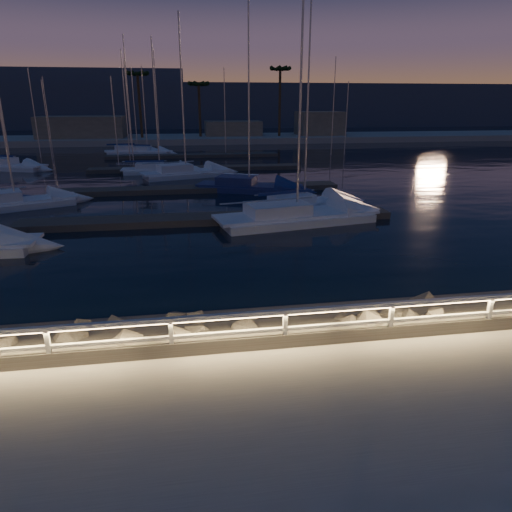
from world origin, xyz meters
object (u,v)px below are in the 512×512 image
object	(u,v)px
sailboat_n	(146,151)
sailboat_m	(130,151)
sailboat_c	(302,204)
guard_rail	(245,322)
sailboat_j	(184,173)
sailboat_i	(9,166)
sailboat_f	(12,202)
sailboat_g	(246,186)
sailboat_k	(158,169)
sailboat_d	(293,216)

from	to	relation	value
sailboat_n	sailboat_m	bearing A→B (deg)	-166.46
sailboat_c	sailboat_n	size ratio (longest dim) A/B	1.14
guard_rail	sailboat_j	xyz separation A→B (m)	(-1.32, 33.43, -0.91)
sailboat_i	sailboat_j	distance (m)	19.75
sailboat_i	sailboat_m	size ratio (longest dim) A/B	1.06
sailboat_f	sailboat_g	xyz separation A→B (m)	(16.42, 3.70, -0.01)
sailboat_c	sailboat_k	xyz separation A→B (m)	(-10.16, 18.02, -0.01)
sailboat_c	sailboat_n	distance (m)	38.46
sailboat_g	sailboat_i	xyz separation A→B (m)	(-23.00, 15.94, 0.02)
sailboat_k	sailboat_n	bearing A→B (deg)	99.36
sailboat_i	sailboat_k	xyz separation A→B (m)	(15.56, -4.98, -0.05)
sailboat_j	sailboat_n	distance (m)	21.84
sailboat_m	sailboat_n	bearing A→B (deg)	-15.98
guard_rail	sailboat_c	size ratio (longest dim) A/B	3.40
sailboat_g	sailboat_j	xyz separation A→B (m)	(-4.90, 8.02, 0.03)
sailboat_c	sailboat_j	xyz separation A→B (m)	(-7.62, 15.08, 0.05)
sailboat_j	sailboat_g	bearing A→B (deg)	-77.13
sailboat_c	sailboat_g	world-z (taller)	sailboat_g
guard_rail	sailboat_j	bearing A→B (deg)	92.26
guard_rail	sailboat_j	size ratio (longest dim) A/B	3.07
sailboat_f	sailboat_n	bearing A→B (deg)	55.40
sailboat_c	sailboat_k	size ratio (longest dim) A/B	1.03
sailboat_m	sailboat_n	xyz separation A→B (m)	(2.16, -0.24, -0.04)
sailboat_f	sailboat_k	world-z (taller)	sailboat_f
sailboat_d	sailboat_j	world-z (taller)	sailboat_d
guard_rail	sailboat_j	distance (m)	33.47
sailboat_g	sailboat_j	world-z (taller)	sailboat_j
sailboat_d	sailboat_n	world-z (taller)	sailboat_d
sailboat_c	sailboat_m	world-z (taller)	sailboat_c
guard_rail	sailboat_m	xyz separation A→B (m)	(-8.35, 54.97, -0.93)
sailboat_i	sailboat_k	bearing A→B (deg)	3.61
sailboat_d	sailboat_m	size ratio (longest dim) A/B	1.36
sailboat_j	sailboat_c	bearing A→B (deg)	-81.75
sailboat_g	sailboat_j	size ratio (longest dim) A/B	0.98
sailboat_d	sailboat_f	xyz separation A→B (m)	(-17.72, 6.75, -0.02)
sailboat_k	sailboat_m	distance (m)	19.13
sailboat_c	sailboat_i	size ratio (longest dim) A/B	1.00
guard_rail	sailboat_c	world-z (taller)	sailboat_c
sailboat_g	sailboat_i	world-z (taller)	sailboat_g
sailboat_j	guard_rail	bearing A→B (deg)	-106.31
sailboat_f	sailboat_j	world-z (taller)	sailboat_j
sailboat_d	sailboat_j	distance (m)	19.49
sailboat_d	sailboat_f	world-z (taller)	sailboat_d
sailboat_f	sailboat_g	distance (m)	16.83
sailboat_d	sailboat_f	distance (m)	18.97
sailboat_d	guard_rail	bearing A→B (deg)	-118.62
sailboat_f	sailboat_m	world-z (taller)	sailboat_f
sailboat_f	sailboat_m	distance (m)	33.56
sailboat_c	sailboat_d	size ratio (longest dim) A/B	0.79
sailboat_k	sailboat_c	bearing A→B (deg)	-58.44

